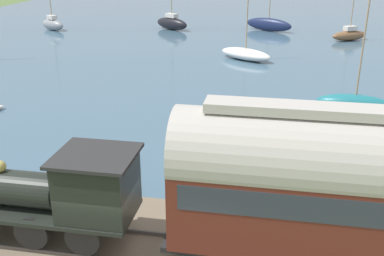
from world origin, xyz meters
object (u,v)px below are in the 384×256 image
object	(u,v)px
passenger_coach	(363,187)
sailboat_white	(246,54)
sailboat_gray	(53,24)
rowboat_mid_harbor	(306,170)
sailboat_black	(172,23)
sailboat_navy	(269,24)
sailboat_teal	(355,104)
steam_locomotive	(56,189)
sailboat_brown	(349,34)

from	to	relation	value
passenger_coach	sailboat_white	xyz separation A→B (m)	(27.57, 4.76, -2.73)
sailboat_gray	rowboat_mid_harbor	xyz separation A→B (m)	(-31.81, -27.23, -0.56)
passenger_coach	rowboat_mid_harbor	distance (m)	7.58
sailboat_black	rowboat_mid_harbor	bearing A→B (deg)	-125.50
sailboat_navy	sailboat_black	world-z (taller)	sailboat_black
sailboat_white	sailboat_navy	size ratio (longest dim) A/B	1.36
passenger_coach	sailboat_navy	world-z (taller)	sailboat_navy
sailboat_white	sailboat_teal	xyz separation A→B (m)	(-12.65, -7.09, 0.12)
sailboat_teal	passenger_coach	bearing A→B (deg)	178.54
steam_locomotive	passenger_coach	xyz separation A→B (m)	(0.00, -8.52, 0.94)
sailboat_gray	rowboat_mid_harbor	size ratio (longest dim) A/B	3.22
steam_locomotive	sailboat_brown	world-z (taller)	sailboat_brown
sailboat_gray	sailboat_brown	bearing A→B (deg)	-60.80
sailboat_gray	steam_locomotive	bearing A→B (deg)	-123.20
sailboat_black	steam_locomotive	bearing A→B (deg)	-138.94
sailboat_teal	sailboat_black	size ratio (longest dim) A/B	0.82
sailboat_gray	sailboat_navy	bearing A→B (deg)	-50.94
steam_locomotive	sailboat_teal	distance (m)	18.53
passenger_coach	sailboat_teal	bearing A→B (deg)	-8.89
sailboat_brown	rowboat_mid_harbor	xyz separation A→B (m)	(-31.30, 5.98, -0.47)
sailboat_white	sailboat_teal	world-z (taller)	sailboat_white
sailboat_teal	sailboat_navy	bearing A→B (deg)	18.62
steam_locomotive	passenger_coach	world-z (taller)	passenger_coach
steam_locomotive	sailboat_white	xyz separation A→B (m)	(27.57, -3.76, -1.78)
sailboat_teal	sailboat_navy	world-z (taller)	sailboat_teal
passenger_coach	sailboat_brown	xyz separation A→B (m)	(38.18, -5.22, -2.61)
passenger_coach	sailboat_navy	bearing A→B (deg)	4.22
sailboat_teal	steam_locomotive	bearing A→B (deg)	151.39
passenger_coach	sailboat_teal	world-z (taller)	sailboat_teal
sailboat_white	sailboat_gray	xyz separation A→B (m)	(11.12, 23.24, 0.20)
steam_locomotive	rowboat_mid_harbor	xyz separation A→B (m)	(6.88, -7.76, -2.14)
sailboat_gray	passenger_coach	bearing A→B (deg)	-114.03
passenger_coach	rowboat_mid_harbor	world-z (taller)	passenger_coach
sailboat_gray	sailboat_teal	size ratio (longest dim) A/B	1.00
steam_locomotive	sailboat_teal	bearing A→B (deg)	-36.03
sailboat_navy	steam_locomotive	bearing A→B (deg)	-158.37
steam_locomotive	sailboat_gray	distance (m)	43.34
sailboat_white	sailboat_brown	bearing A→B (deg)	-11.50
sailboat_white	sailboat_black	distance (m)	16.90
sailboat_teal	sailboat_black	xyz separation A→B (m)	(26.55, 16.69, 0.16)
steam_locomotive	sailboat_navy	world-z (taller)	sailboat_navy
sailboat_black	sailboat_brown	bearing A→B (deg)	-66.51
sailboat_navy	rowboat_mid_harbor	world-z (taller)	sailboat_navy
sailboat_brown	sailboat_teal	bearing A→B (deg)	142.60
sailboat_navy	rowboat_mid_harbor	size ratio (longest dim) A/B	2.44
steam_locomotive	sailboat_gray	size ratio (longest dim) A/B	0.83
sailboat_brown	sailboat_white	bearing A→B (deg)	106.43
sailboat_white	sailboat_black	bearing A→B (deg)	66.37
steam_locomotive	sailboat_white	bearing A→B (deg)	-7.77
passenger_coach	sailboat_gray	world-z (taller)	sailboat_gray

